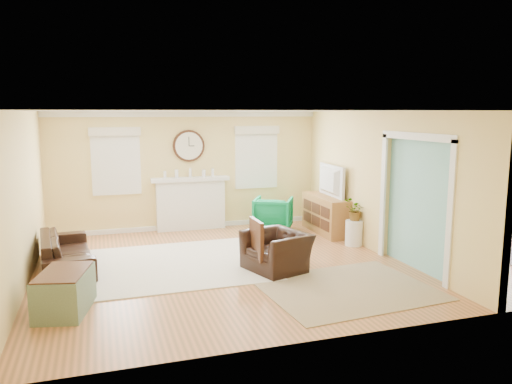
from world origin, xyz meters
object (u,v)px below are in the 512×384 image
at_px(sofa, 67,252).
at_px(eames_chair, 277,251).
at_px(credenza, 327,214).
at_px(dining_table, 436,228).
at_px(green_chair, 273,214).

bearing_deg(sofa, eames_chair, -114.92).
relative_size(credenza, dining_table, 0.80).
distance_m(sofa, dining_table, 6.84).
relative_size(sofa, green_chair, 2.44).
bearing_deg(sofa, green_chair, -76.03).
bearing_deg(green_chair, eames_chair, 100.53).
relative_size(eames_chair, green_chair, 1.21).
bearing_deg(eames_chair, sofa, -127.36).
bearing_deg(green_chair, dining_table, 170.21).
xyz_separation_m(eames_chair, credenza, (1.91, 2.11, 0.08)).
relative_size(sofa, eames_chair, 2.01).
bearing_deg(dining_table, sofa, 99.98).
bearing_deg(dining_table, eames_chair, 113.77).
height_order(credenza, dining_table, credenza).
height_order(sofa, green_chair, green_chair).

